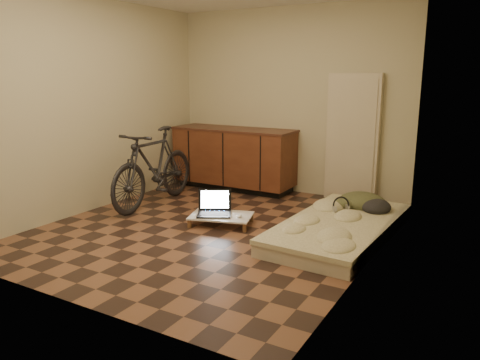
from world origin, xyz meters
The scene contains 10 objects.
room_shell centered at (0.00, 0.00, 1.30)m, with size 3.50×4.00×2.60m.
cabinets centered at (-0.75, 1.70, 0.47)m, with size 1.84×0.62×0.91m.
appliance_panel centered at (0.95, 1.94, 0.85)m, with size 0.70×0.10×1.70m, color beige.
bicycle centered at (-1.20, 0.42, 0.56)m, with size 0.51×1.72×1.12m, color black.
futon centered at (1.30, 0.45, 0.09)m, with size 1.09×2.10×0.18m.
clothing_pile centered at (1.39, 1.09, 0.29)m, with size 0.58×0.49×0.23m, color #3E4227, non-canonical shape.
headphones centered at (1.20, 0.78, 0.25)m, with size 0.22×0.21×0.15m, color black, non-canonical shape.
lap_desk centered at (0.00, 0.15, 0.10)m, with size 0.79×0.63×0.11m.
laptop centered at (-0.09, 0.15, 0.17)m, with size 0.50×0.48×0.26m.
mouse centered at (0.23, 0.17, 0.13)m, with size 0.06×0.10×0.03m, color white.
Camera 1 is at (2.73, -4.18, 1.70)m, focal length 35.00 mm.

